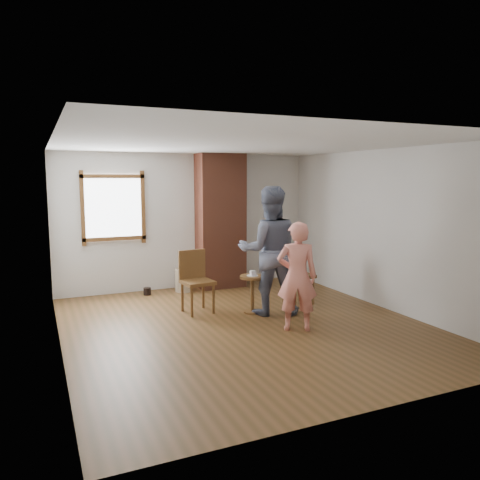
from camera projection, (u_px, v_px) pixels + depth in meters
name	position (u px, v px, depth m)	size (l,w,h in m)	color
ground	(246.00, 326.00, 6.78)	(5.50, 5.50, 0.00)	brown
room_shell	(226.00, 200.00, 7.07)	(5.04, 5.52, 2.62)	silver
brick_chimney	(220.00, 221.00, 9.12)	(0.90, 0.50, 2.60)	brown
stoneware_crock	(184.00, 280.00, 8.85)	(0.33, 0.33, 0.43)	tan
dark_pot	(147.00, 291.00, 8.59)	(0.14, 0.14, 0.14)	black
dining_chair_left	(195.00, 277.00, 7.47)	(0.51, 0.51, 0.99)	brown
dining_chair_right	(296.00, 271.00, 8.03)	(0.47, 0.47, 0.97)	brown
side_table	(252.00, 288.00, 7.41)	(0.40, 0.40, 0.60)	brown
cake_plate	(252.00, 275.00, 7.38)	(0.18, 0.18, 0.01)	white
cake_slice	(253.00, 273.00, 7.38)	(0.08, 0.07, 0.06)	white
man	(269.00, 251.00, 7.31)	(0.98, 0.76, 2.01)	#131A34
person_pink	(297.00, 276.00, 6.52)	(0.56, 0.37, 1.54)	#EF8977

